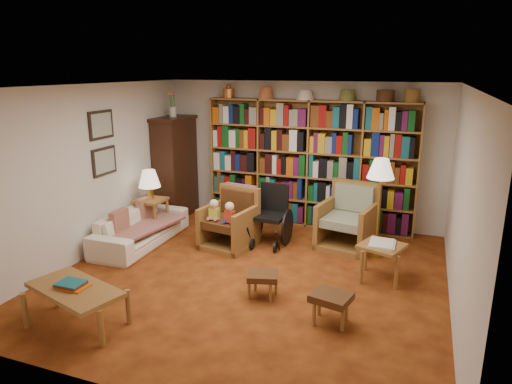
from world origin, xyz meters
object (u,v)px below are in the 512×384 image
at_px(wheelchair, 272,217).
at_px(footstool_b, 331,299).
at_px(armchair_sage, 348,222).
at_px(footstool_a, 263,278).
at_px(coffee_table, 75,292).
at_px(side_table_papers, 381,250).
at_px(side_table_lamp, 151,207).
at_px(armchair_leather, 231,222).
at_px(floor_lamp, 381,173).
at_px(sofa, 141,228).

xyz_separation_m(wheelchair, footstool_b, (1.37, -2.05, -0.15)).
relative_size(armchair_sage, wheelchair, 1.04).
bearing_deg(footstool_a, coffee_table, -141.72).
xyz_separation_m(side_table_papers, coffee_table, (-2.96, -2.30, -0.02)).
height_order(side_table_lamp, armchair_leather, armchair_leather).
xyz_separation_m(armchair_leather, side_table_papers, (2.34, -0.47, 0.04)).
distance_m(side_table_lamp, floor_lamp, 3.75).
distance_m(side_table_lamp, footstool_a, 2.89).
height_order(sofa, floor_lamp, floor_lamp).
distance_m(sofa, coffee_table, 2.41).
xyz_separation_m(side_table_lamp, floor_lamp, (3.65, 0.33, 0.81)).
bearing_deg(side_table_lamp, sofa, -77.91).
height_order(sofa, coffee_table, sofa).
relative_size(wheelchair, side_table_papers, 1.46).
distance_m(sofa, floor_lamp, 3.77).
distance_m(side_table_lamp, coffee_table, 2.88).
bearing_deg(wheelchair, armchair_sage, 16.47).
relative_size(side_table_lamp, wheelchair, 0.63).
distance_m(armchair_leather, footstool_b, 2.62).
bearing_deg(footstool_b, armchair_sage, 95.17).
distance_m(armchair_sage, coffee_table, 4.13).
distance_m(floor_lamp, coffee_table, 4.27).
bearing_deg(side_table_papers, armchair_sage, 119.24).
bearing_deg(side_table_papers, armchair_leather, 168.71).
distance_m(armchair_leather, side_table_papers, 2.39).
xyz_separation_m(armchair_leather, footstool_b, (1.94, -1.76, -0.09)).
height_order(footstool_b, coffee_table, coffee_table).
bearing_deg(sofa, armchair_leather, -71.65).
relative_size(sofa, coffee_table, 1.54).
height_order(armchair_sage, footstool_b, armchair_sage).
bearing_deg(armchair_leather, footstool_b, -42.16).
relative_size(sofa, wheelchair, 1.94).
bearing_deg(sofa, footstool_a, -113.06).
distance_m(sofa, side_table_papers, 3.70).
bearing_deg(armchair_leather, footstool_a, -54.28).
bearing_deg(side_table_papers, sofa, -179.91).
relative_size(wheelchair, coffee_table, 0.79).
distance_m(wheelchair, footstool_a, 1.82).
distance_m(sofa, side_table_lamp, 0.51).
xyz_separation_m(footstool_a, coffee_table, (-1.66, -1.31, 0.15)).
bearing_deg(footstool_a, side_table_papers, 37.15).
distance_m(armchair_leather, floor_lamp, 2.39).
xyz_separation_m(side_table_lamp, armchair_sage, (3.18, 0.64, -0.09)).
xyz_separation_m(floor_lamp, coffee_table, (-2.82, -3.09, -0.87)).
bearing_deg(footstool_b, wheelchair, 123.64).
bearing_deg(side_table_lamp, footstool_b, -27.27).
height_order(armchair_leather, floor_lamp, floor_lamp).
height_order(sofa, footstool_a, sofa).
xyz_separation_m(footstool_b, coffee_table, (-2.56, -1.01, 0.12)).
bearing_deg(footstool_a, sofa, 157.83).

